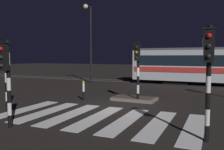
% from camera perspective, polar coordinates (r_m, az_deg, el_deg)
% --- Properties ---
extents(ground_plane, '(120.00, 120.00, 0.00)m').
position_cam_1_polar(ground_plane, '(12.03, 1.49, -7.59)').
color(ground_plane, black).
extents(rail_near, '(80.00, 0.12, 0.03)m').
position_cam_1_polar(rail_near, '(22.60, 12.87, -2.04)').
color(rail_near, '#59595E').
rests_on(rail_near, ground).
extents(rail_far, '(80.00, 0.12, 0.03)m').
position_cam_1_polar(rail_far, '(23.99, 13.60, -1.69)').
color(rail_far, '#59595E').
rests_on(rail_far, ground).
extents(crosswalk_zebra, '(8.37, 4.35, 0.02)m').
position_cam_1_polar(crosswalk_zebra, '(10.11, -3.55, -9.86)').
color(crosswalk_zebra, silver).
rests_on(crosswalk_zebra, ground).
extents(traffic_island, '(2.43, 1.39, 0.18)m').
position_cam_1_polar(traffic_island, '(13.97, 5.28, -5.57)').
color(traffic_island, slate).
rests_on(traffic_island, ground).
extents(traffic_light_corner_near_left, '(0.36, 0.42, 3.04)m').
position_cam_1_polar(traffic_light_corner_near_left, '(12.05, -23.92, 1.67)').
color(traffic_light_corner_near_left, black).
rests_on(traffic_light_corner_near_left, ground).
extents(traffic_light_corner_near_right, '(0.36, 0.42, 3.38)m').
position_cam_1_polar(traffic_light_corner_near_right, '(7.41, 21.72, 2.01)').
color(traffic_light_corner_near_right, black).
rests_on(traffic_light_corner_near_right, ground).
extents(traffic_light_kerb_mid_left, '(0.36, 0.42, 3.07)m').
position_cam_1_polar(traffic_light_kerb_mid_left, '(9.09, -23.59, 1.03)').
color(traffic_light_kerb_mid_left, black).
rests_on(traffic_light_kerb_mid_left, ground).
extents(traffic_light_median_centre, '(0.36, 0.42, 3.31)m').
position_cam_1_polar(traffic_light_median_centre, '(13.17, 6.03, 3.01)').
color(traffic_light_median_centre, black).
rests_on(traffic_light_median_centre, ground).
extents(street_lamp_trackside_left, '(0.44, 1.21, 7.21)m').
position_cam_1_polar(street_lamp_trackside_left, '(23.12, -5.31, 9.50)').
color(street_lamp_trackside_left, black).
rests_on(street_lamp_trackside_left, ground).
extents(bollard_island_edge, '(0.12, 0.12, 1.11)m').
position_cam_1_polar(bollard_island_edge, '(13.93, -6.70, -3.65)').
color(bollard_island_edge, black).
rests_on(bollard_island_edge, ground).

